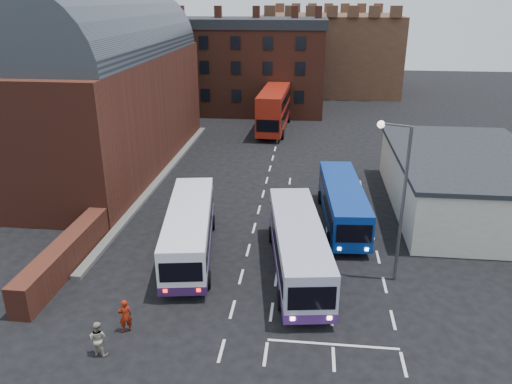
# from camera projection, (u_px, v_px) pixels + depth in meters

# --- Properties ---
(ground) EXTENTS (180.00, 180.00, 0.00)m
(ground) POSITION_uv_depth(u_px,v_px,m) (235.00, 300.00, 26.10)
(ground) COLOR black
(railway_station) EXTENTS (12.00, 28.00, 16.00)m
(railway_station) POSITION_uv_depth(u_px,v_px,m) (97.00, 83.00, 44.33)
(railway_station) COLOR #602B1E
(railway_station) RESTS_ON ground
(forecourt_wall) EXTENTS (1.20, 10.00, 1.80)m
(forecourt_wall) POSITION_uv_depth(u_px,v_px,m) (65.00, 256.00, 28.68)
(forecourt_wall) COLOR #602B1E
(forecourt_wall) RESTS_ON ground
(cream_building) EXTENTS (10.40, 16.40, 4.25)m
(cream_building) POSITION_uv_depth(u_px,v_px,m) (464.00, 181.00, 36.71)
(cream_building) COLOR beige
(cream_building) RESTS_ON ground
(brick_terrace) EXTENTS (22.00, 10.00, 11.00)m
(brick_terrace) POSITION_uv_depth(u_px,v_px,m) (241.00, 70.00, 67.24)
(brick_terrace) COLOR brown
(brick_terrace) RESTS_ON ground
(castle_keep) EXTENTS (22.00, 22.00, 12.00)m
(castle_keep) POSITION_uv_depth(u_px,v_px,m) (328.00, 52.00, 84.31)
(castle_keep) COLOR brown
(castle_keep) RESTS_ON ground
(bus_white_outbound) EXTENTS (4.19, 11.23, 2.99)m
(bus_white_outbound) POSITION_uv_depth(u_px,v_px,m) (189.00, 228.00, 30.24)
(bus_white_outbound) COLOR white
(bus_white_outbound) RESTS_ON ground
(bus_white_inbound) EXTENTS (4.12, 11.42, 3.05)m
(bus_white_inbound) POSITION_uv_depth(u_px,v_px,m) (298.00, 244.00, 28.12)
(bus_white_inbound) COLOR #B0B1CD
(bus_white_inbound) RESTS_ON ground
(bus_blue) EXTENTS (3.25, 10.69, 2.88)m
(bus_blue) POSITION_uv_depth(u_px,v_px,m) (343.00, 201.00, 34.29)
(bus_blue) COLOR navy
(bus_blue) RESTS_ON ground
(bus_red_double) EXTENTS (3.41, 12.25, 4.86)m
(bus_red_double) POSITION_uv_depth(u_px,v_px,m) (274.00, 109.00, 58.30)
(bus_red_double) COLOR #9E1F10
(bus_red_double) RESTS_ON ground
(street_lamp) EXTENTS (1.73, 0.82, 8.94)m
(street_lamp) POSITION_uv_depth(u_px,v_px,m) (398.00, 189.00, 26.20)
(street_lamp) COLOR #4D4E50
(street_lamp) RESTS_ON ground
(pedestrian_red) EXTENTS (0.75, 0.69, 1.72)m
(pedestrian_red) POSITION_uv_depth(u_px,v_px,m) (125.00, 316.00, 23.42)
(pedestrian_red) COLOR maroon
(pedestrian_red) RESTS_ON ground
(pedestrian_beige) EXTENTS (0.90, 0.75, 1.67)m
(pedestrian_beige) POSITION_uv_depth(u_px,v_px,m) (98.00, 338.00, 21.92)
(pedestrian_beige) COLOR #A59E86
(pedestrian_beige) RESTS_ON ground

